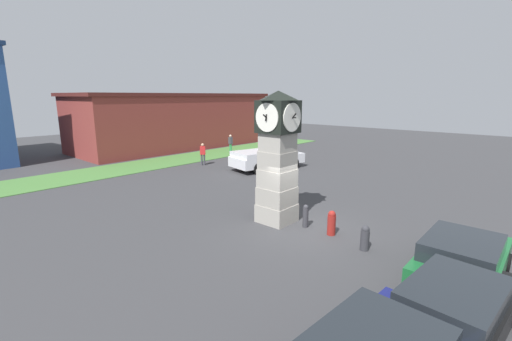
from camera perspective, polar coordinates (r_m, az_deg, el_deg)
name	(u,v)px	position (r m, az deg, el deg)	size (l,w,h in m)	color
ground_plane	(303,228)	(14.21, 7.79, -9.46)	(89.12, 89.12, 0.00)	#38383A
clock_tower	(277,157)	(14.08, 3.60, 2.27)	(1.78, 1.73, 5.46)	#9E998F
bollard_near_tower	(306,216)	(14.16, 8.26, -7.47)	(0.23, 0.23, 0.95)	#333338
bollard_mid_row	(332,223)	(13.58, 12.48, -8.49)	(0.32, 0.32, 0.97)	maroon
bollard_far_row	(365,238)	(12.62, 17.70, -10.61)	(0.30, 0.30, 0.90)	#333338
car_near_tower	(456,308)	(9.15, 30.37, -19.20)	(4.64, 2.20, 1.39)	black
car_by_building	(462,258)	(11.68, 31.12, -12.38)	(4.27, 2.11, 1.39)	#19602D
pickup_truck	(268,156)	(25.00, 2.00, 2.40)	(5.76, 3.31, 1.85)	silver
pedestrian_near_bench	(230,142)	(32.13, -4.27, 4.69)	(0.33, 0.44, 1.71)	#338C4C
pedestrian_crossing_lot	(203,153)	(26.60, -8.86, 2.94)	(0.46, 0.45, 1.69)	#3F3F47
storefront_low_left	(175,120)	(36.87, -13.32, 8.14)	(20.37, 8.27, 5.49)	maroon
grass_verge_far	(68,178)	(25.48, -28.86, -1.06)	(53.47, 4.25, 0.04)	#477A38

